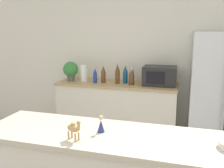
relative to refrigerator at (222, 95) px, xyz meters
The scene contains 14 objects.
wall_back 1.27m from the refrigerator, 159.71° to the left, with size 8.00×0.06×2.55m.
back_counter 1.56m from the refrigerator, behind, with size 1.86×0.63×0.93m.
refrigerator is the anchor object (origin of this frame).
potted_plant 2.29m from the refrigerator, behind, with size 0.24×0.24×0.31m.
paper_towel_roll 2.06m from the refrigerator, behind, with size 0.10×0.10×0.26m.
microwave 0.90m from the refrigerator, behind, with size 0.48×0.37×0.28m.
back_bottle_0 1.73m from the refrigerator, behind, with size 0.07×0.07×0.27m.
back_bottle_1 1.51m from the refrigerator, behind, with size 0.07×0.07×0.31m.
back_bottle_2 1.85m from the refrigerator, behind, with size 0.06×0.06×0.24m.
back_bottle_3 1.28m from the refrigerator, behind, with size 0.08×0.08×0.25m.
back_bottle_4 1.32m from the refrigerator, behind, with size 0.08×0.08×0.32m.
back_bottle_5 1.40m from the refrigerator, behind, with size 0.07×0.07×0.28m.
camel_figurine 2.48m from the refrigerator, 119.45° to the right, with size 0.12×0.09×0.15m.
wise_man_figurine_blue 2.26m from the refrigerator, 118.75° to the right, with size 0.05×0.05×0.13m.
Camera 1 is at (0.59, -1.27, 1.71)m, focal length 40.00 mm.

